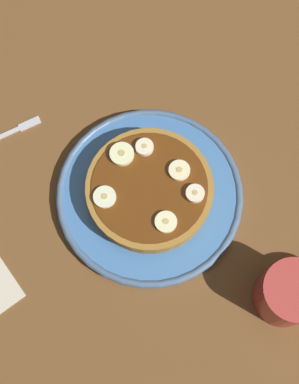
% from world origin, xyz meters
% --- Properties ---
extents(ground_plane, '(1.40, 1.40, 0.03)m').
position_xyz_m(ground_plane, '(0.00, 0.00, -0.01)').
color(ground_plane, brown).
extents(plate, '(0.28, 0.28, 0.02)m').
position_xyz_m(plate, '(0.00, 0.00, 0.01)').
color(plate, '#3F72B2').
rests_on(plate, ground_plane).
extents(pancake_stack, '(0.19, 0.19, 0.03)m').
position_xyz_m(pancake_stack, '(-0.00, -0.00, 0.03)').
color(pancake_stack, '#A66322').
rests_on(pancake_stack, plate).
extents(banana_slice_0, '(0.03, 0.03, 0.01)m').
position_xyz_m(banana_slice_0, '(0.05, -0.04, 0.05)').
color(banana_slice_0, '#FBE9C5').
rests_on(banana_slice_0, pancake_stack).
extents(banana_slice_1, '(0.03, 0.03, 0.01)m').
position_xyz_m(banana_slice_1, '(0.05, -0.00, 0.05)').
color(banana_slice_1, '#FBECB5').
rests_on(banana_slice_1, pancake_stack).
extents(banana_slice_2, '(0.03, 0.03, 0.01)m').
position_xyz_m(banana_slice_2, '(0.02, 0.05, 0.05)').
color(banana_slice_2, '#FAECC3').
rests_on(banana_slice_2, pancake_stack).
extents(banana_slice_3, '(0.03, 0.03, 0.01)m').
position_xyz_m(banana_slice_3, '(-0.06, 0.02, 0.05)').
color(banana_slice_3, '#EAF1C6').
rests_on(banana_slice_3, pancake_stack).
extents(banana_slice_4, '(0.04, 0.04, 0.01)m').
position_xyz_m(banana_slice_4, '(-0.01, 0.06, 0.05)').
color(banana_slice_4, '#F2F4B7').
rests_on(banana_slice_4, pancake_stack).
extents(banana_slice_5, '(0.03, 0.03, 0.01)m').
position_xyz_m(banana_slice_5, '(-0.01, -0.06, 0.05)').
color(banana_slice_5, '#F8F3B6').
rests_on(banana_slice_5, pancake_stack).
extents(coffee_mug, '(0.12, 0.08, 0.08)m').
position_xyz_m(coffee_mug, '(0.10, -0.22, 0.04)').
color(coffee_mug, '#B23833').
rests_on(coffee_mug, ground_plane).
extents(fork, '(0.13, 0.01, 0.01)m').
position_xyz_m(fork, '(-0.15, 0.20, 0.00)').
color(fork, silver).
rests_on(fork, ground_plane).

